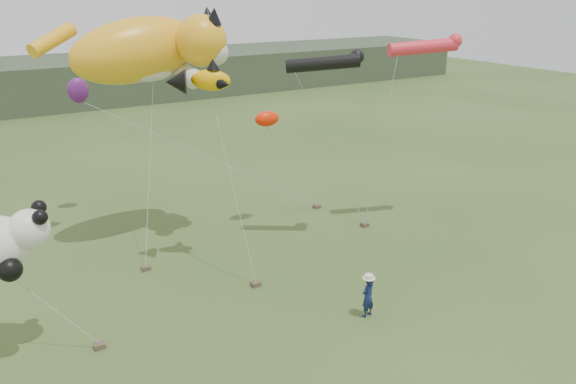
% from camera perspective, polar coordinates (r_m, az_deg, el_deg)
% --- Properties ---
extents(ground, '(120.00, 120.00, 0.00)m').
position_cam_1_polar(ground, '(19.18, 5.81, -12.89)').
color(ground, '#385123').
rests_on(ground, ground).
extents(headland, '(90.00, 13.00, 4.00)m').
position_cam_1_polar(headland, '(58.43, -24.53, 9.90)').
color(headland, '#2D3D28').
rests_on(headland, ground).
extents(festival_attendant, '(0.60, 0.46, 1.46)m').
position_cam_1_polar(festival_attendant, '(19.15, 8.11, -10.49)').
color(festival_attendant, '#131F4A').
rests_on(festival_attendant, ground).
extents(sandbag_anchors, '(13.16, 6.51, 0.17)m').
position_cam_1_polar(sandbag_anchors, '(22.99, -3.79, -6.66)').
color(sandbag_anchors, brown).
rests_on(sandbag_anchors, ground).
extents(cat_kite, '(7.34, 3.92, 3.30)m').
position_cam_1_polar(cat_kite, '(23.65, -13.69, 13.93)').
color(cat_kite, '#FDAF1A').
rests_on(cat_kite, ground).
extents(fish_kite, '(2.53, 1.66, 1.22)m').
position_cam_1_polar(fish_kite, '(20.74, -9.12, 11.17)').
color(fish_kite, '#FEAE03').
rests_on(fish_kite, ground).
extents(tube_kites, '(7.98, 2.26, 1.37)m').
position_cam_1_polar(tube_kites, '(24.23, 9.79, 13.73)').
color(tube_kites, black).
rests_on(tube_kites, ground).
extents(misc_kites, '(7.76, 6.30, 1.93)m').
position_cam_1_polar(misc_kites, '(26.16, -13.11, 8.86)').
color(misc_kites, '#FA2605').
rests_on(misc_kites, ground).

